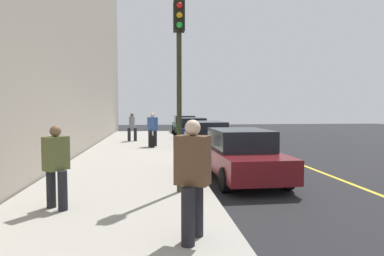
{
  "coord_description": "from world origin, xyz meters",
  "views": [
    {
      "loc": [
        15.63,
        -2.39,
        2.18
      ],
      "look_at": [
        0.43,
        -0.69,
        1.26
      ],
      "focal_mm": 31.75,
      "sensor_mm": 36.0,
      "label": 1
    }
  ],
  "objects_px": {
    "parked_car_green": "(184,125)",
    "rolling_suitcase": "(152,142)",
    "parked_car_black": "(208,137)",
    "pedestrian_blue_coat": "(153,129)",
    "pedestrian_olive_coat": "(56,165)",
    "parked_car_maroon": "(241,155)",
    "traffic_light_pole": "(179,65)",
    "parked_car_navy": "(193,129)",
    "pedestrian_grey_coat": "(132,126)",
    "pedestrian_brown_coat": "(193,177)"
  },
  "relations": [
    {
      "from": "parked_car_navy",
      "to": "traffic_light_pole",
      "type": "relative_size",
      "value": 0.92
    },
    {
      "from": "parked_car_black",
      "to": "parked_car_maroon",
      "type": "height_order",
      "value": "same"
    },
    {
      "from": "pedestrian_olive_coat",
      "to": "rolling_suitcase",
      "type": "height_order",
      "value": "pedestrian_olive_coat"
    },
    {
      "from": "parked_car_green",
      "to": "parked_car_navy",
      "type": "relative_size",
      "value": 1.09
    },
    {
      "from": "parked_car_maroon",
      "to": "rolling_suitcase",
      "type": "bearing_deg",
      "value": -159.92
    },
    {
      "from": "parked_car_black",
      "to": "rolling_suitcase",
      "type": "xyz_separation_m",
      "value": [
        -1.32,
        -2.64,
        -0.31
      ]
    },
    {
      "from": "parked_car_navy",
      "to": "traffic_light_pole",
      "type": "height_order",
      "value": "traffic_light_pole"
    },
    {
      "from": "pedestrian_brown_coat",
      "to": "parked_car_navy",
      "type": "bearing_deg",
      "value": 173.47
    },
    {
      "from": "parked_car_navy",
      "to": "parked_car_black",
      "type": "bearing_deg",
      "value": 0.32
    },
    {
      "from": "parked_car_green",
      "to": "traffic_light_pole",
      "type": "distance_m",
      "value": 20.35
    },
    {
      "from": "parked_car_black",
      "to": "parked_car_maroon",
      "type": "bearing_deg",
      "value": 0.66
    },
    {
      "from": "pedestrian_blue_coat",
      "to": "rolling_suitcase",
      "type": "relative_size",
      "value": 1.84
    },
    {
      "from": "parked_car_navy",
      "to": "parked_car_black",
      "type": "distance_m",
      "value": 5.95
    },
    {
      "from": "pedestrian_blue_coat",
      "to": "traffic_light_pole",
      "type": "bearing_deg",
      "value": 3.97
    },
    {
      "from": "pedestrian_olive_coat",
      "to": "traffic_light_pole",
      "type": "height_order",
      "value": "traffic_light_pole"
    },
    {
      "from": "parked_car_navy",
      "to": "traffic_light_pole",
      "type": "distance_m",
      "value": 14.3
    },
    {
      "from": "traffic_light_pole",
      "to": "parked_car_black",
      "type": "bearing_deg",
      "value": 166.29
    },
    {
      "from": "pedestrian_brown_coat",
      "to": "pedestrian_grey_coat",
      "type": "bearing_deg",
      "value": -173.13
    },
    {
      "from": "parked_car_maroon",
      "to": "pedestrian_blue_coat",
      "type": "xyz_separation_m",
      "value": [
        -7.85,
        -2.7,
        0.33
      ]
    },
    {
      "from": "parked_car_black",
      "to": "pedestrian_blue_coat",
      "type": "relative_size",
      "value": 2.67
    },
    {
      "from": "parked_car_green",
      "to": "pedestrian_grey_coat",
      "type": "height_order",
      "value": "pedestrian_grey_coat"
    },
    {
      "from": "parked_car_green",
      "to": "parked_car_navy",
      "type": "distance_m",
      "value": 6.16
    },
    {
      "from": "parked_car_navy",
      "to": "pedestrian_olive_coat",
      "type": "bearing_deg",
      "value": -16.51
    },
    {
      "from": "traffic_light_pole",
      "to": "rolling_suitcase",
      "type": "height_order",
      "value": "traffic_light_pole"
    },
    {
      "from": "pedestrian_blue_coat",
      "to": "traffic_light_pole",
      "type": "relative_size",
      "value": 0.39
    },
    {
      "from": "pedestrian_olive_coat",
      "to": "pedestrian_blue_coat",
      "type": "distance_m",
      "value": 11.01
    },
    {
      "from": "parked_car_green",
      "to": "parked_car_black",
      "type": "distance_m",
      "value": 12.11
    },
    {
      "from": "rolling_suitcase",
      "to": "parked_car_maroon",
      "type": "bearing_deg",
      "value": 20.08
    },
    {
      "from": "rolling_suitcase",
      "to": "parked_car_black",
      "type": "bearing_deg",
      "value": 63.42
    },
    {
      "from": "pedestrian_blue_coat",
      "to": "pedestrian_brown_coat",
      "type": "bearing_deg",
      "value": 2.94
    },
    {
      "from": "pedestrian_brown_coat",
      "to": "parked_car_maroon",
      "type": "bearing_deg",
      "value": 157.41
    },
    {
      "from": "parked_car_green",
      "to": "parked_car_black",
      "type": "bearing_deg",
      "value": 0.14
    },
    {
      "from": "parked_car_navy",
      "to": "pedestrian_grey_coat",
      "type": "relative_size",
      "value": 2.42
    },
    {
      "from": "parked_car_maroon",
      "to": "traffic_light_pole",
      "type": "height_order",
      "value": "traffic_light_pole"
    },
    {
      "from": "parked_car_green",
      "to": "rolling_suitcase",
      "type": "relative_size",
      "value": 4.72
    },
    {
      "from": "rolling_suitcase",
      "to": "parked_car_navy",
      "type": "bearing_deg",
      "value": 150.59
    },
    {
      "from": "parked_car_green",
      "to": "pedestrian_olive_coat",
      "type": "height_order",
      "value": "pedestrian_olive_coat"
    },
    {
      "from": "pedestrian_olive_coat",
      "to": "parked_car_green",
      "type": "bearing_deg",
      "value": 168.11
    },
    {
      "from": "parked_car_green",
      "to": "pedestrian_brown_coat",
      "type": "height_order",
      "value": "pedestrian_brown_coat"
    },
    {
      "from": "pedestrian_brown_coat",
      "to": "pedestrian_blue_coat",
      "type": "height_order",
      "value": "pedestrian_brown_coat"
    },
    {
      "from": "pedestrian_blue_coat",
      "to": "rolling_suitcase",
      "type": "height_order",
      "value": "pedestrian_blue_coat"
    },
    {
      "from": "parked_car_navy",
      "to": "rolling_suitcase",
      "type": "bearing_deg",
      "value": -29.41
    },
    {
      "from": "parked_car_black",
      "to": "pedestrian_brown_coat",
      "type": "xyz_separation_m",
      "value": [
        11.02,
        -1.98,
        0.38
      ]
    },
    {
      "from": "parked_car_navy",
      "to": "pedestrian_grey_coat",
      "type": "distance_m",
      "value": 4.03
    },
    {
      "from": "traffic_light_pole",
      "to": "rolling_suitcase",
      "type": "xyz_separation_m",
      "value": [
        -9.33,
        -0.69,
        -2.74
      ]
    },
    {
      "from": "parked_car_maroon",
      "to": "pedestrian_blue_coat",
      "type": "bearing_deg",
      "value": -161.01
    },
    {
      "from": "parked_car_black",
      "to": "parked_car_green",
      "type": "bearing_deg",
      "value": -179.86
    },
    {
      "from": "parked_car_black",
      "to": "pedestrian_blue_coat",
      "type": "height_order",
      "value": "pedestrian_blue_coat"
    },
    {
      "from": "traffic_light_pole",
      "to": "parked_car_maroon",
      "type": "bearing_deg",
      "value": 133.33
    },
    {
      "from": "parked_car_green",
      "to": "traffic_light_pole",
      "type": "xyz_separation_m",
      "value": [
        20.12,
        -1.92,
        2.43
      ]
    }
  ]
}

